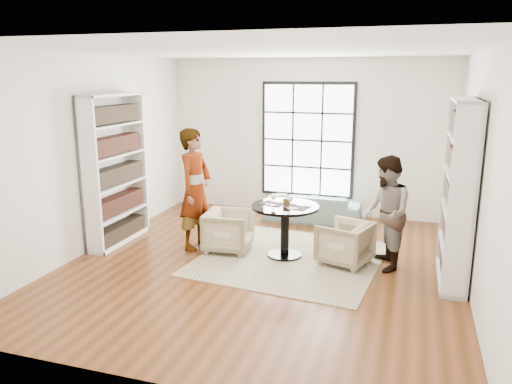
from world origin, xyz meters
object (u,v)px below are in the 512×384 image
(sofa, at_px, (312,207))
(wine_glass_left, at_px, (273,197))
(person_left, at_px, (195,189))
(person_right, at_px, (386,213))
(pedestal_table, at_px, (285,220))
(wine_glass_right, at_px, (290,199))
(flower_centerpiece, at_px, (287,199))
(armchair_right, at_px, (345,243))
(armchair_left, at_px, (229,231))

(sofa, height_order, wine_glass_left, wine_glass_left)
(person_left, height_order, person_right, person_left)
(person_left, distance_m, person_right, 2.90)
(pedestal_table, bearing_deg, person_right, -0.82)
(person_left, height_order, wine_glass_right, person_left)
(sofa, bearing_deg, person_left, 53.93)
(person_left, xyz_separation_m, flower_centerpiece, (1.47, 0.03, -0.05))
(sofa, xyz_separation_m, person_right, (1.44, -2.02, 0.55))
(sofa, relative_size, armchair_right, 2.59)
(sofa, distance_m, armchair_right, 2.21)
(flower_centerpiece, bearing_deg, wine_glass_right, -64.38)
(armchair_right, relative_size, person_left, 0.36)
(wine_glass_right, xyz_separation_m, flower_centerpiece, (-0.08, 0.18, -0.05))
(person_left, bearing_deg, wine_glass_right, -88.61)
(armchair_right, height_order, flower_centerpiece, flower_centerpiece)
(pedestal_table, relative_size, wine_glass_right, 4.85)
(sofa, xyz_separation_m, wine_glass_right, (0.10, -2.16, 0.69))
(armchair_left, bearing_deg, armchair_right, -95.45)
(armchair_right, bearing_deg, person_right, 108.40)
(person_right, relative_size, wine_glass_right, 7.80)
(armchair_right, bearing_deg, pedestal_table, -72.92)
(armchair_left, bearing_deg, sofa, -29.43)
(person_right, bearing_deg, person_left, -106.78)
(armchair_left, height_order, person_right, person_right)
(armchair_right, bearing_deg, wine_glass_right, -61.58)
(wine_glass_left, xyz_separation_m, flower_centerpiece, (0.19, 0.08, -0.03))
(person_right, distance_m, flower_centerpiece, 1.43)
(wine_glass_left, height_order, wine_glass_right, wine_glass_right)
(wine_glass_right, relative_size, flower_centerpiece, 1.03)
(person_left, distance_m, wine_glass_right, 1.56)
(wine_glass_right, bearing_deg, pedestal_table, 124.18)
(armchair_left, relative_size, flower_centerpiece, 3.52)
(person_right, height_order, flower_centerpiece, person_right)
(wine_glass_right, bearing_deg, flower_centerpiece, 115.62)
(armchair_left, bearing_deg, wine_glass_left, -98.81)
(pedestal_table, xyz_separation_m, armchair_right, (0.90, -0.02, -0.26))
(sofa, height_order, wine_glass_right, wine_glass_right)
(armchair_right, distance_m, wine_glass_right, 1.02)
(armchair_left, bearing_deg, pedestal_table, -94.32)
(wine_glass_left, distance_m, flower_centerpiece, 0.21)
(flower_centerpiece, bearing_deg, person_right, -1.49)
(sofa, height_order, person_right, person_right)
(pedestal_table, distance_m, wine_glass_right, 0.42)
(armchair_right, bearing_deg, sofa, -137.86)
(armchair_left, distance_m, armchair_right, 1.80)
(pedestal_table, distance_m, sofa, 2.03)
(pedestal_table, xyz_separation_m, person_right, (1.45, -0.02, 0.23))
(armchair_left, relative_size, person_right, 0.44)
(sofa, height_order, flower_centerpiece, flower_centerpiece)
(wine_glass_right, bearing_deg, person_right, 5.95)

